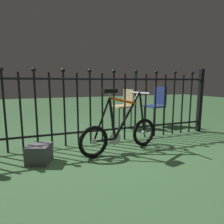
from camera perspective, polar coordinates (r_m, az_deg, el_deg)
ground_plane at (r=2.65m, az=-0.72°, el=-12.48°), size 20.00×20.00×0.00m
iron_fence at (r=3.01m, az=-5.40°, el=2.10°), size 4.20×0.07×1.21m
bicycle at (r=2.70m, az=2.63°, el=-5.68°), size 1.26×0.43×0.87m
chair_tan at (r=4.09m, az=3.66°, el=2.44°), size 0.42×0.42×0.81m
chair_navy at (r=4.37m, az=13.08°, el=2.76°), size 0.44×0.44×0.87m
display_crate at (r=2.54m, az=-20.72°, el=-11.42°), size 0.34×0.34×0.22m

